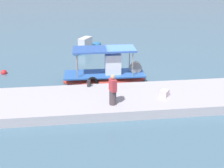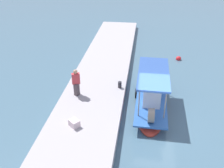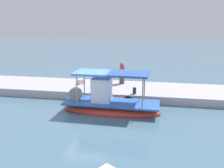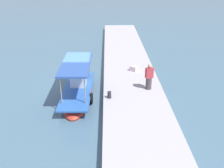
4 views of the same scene
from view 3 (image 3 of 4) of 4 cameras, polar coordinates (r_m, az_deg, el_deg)
ground_plane at (r=14.99m, az=-5.81°, el=-6.57°), size 120.00×120.00×0.00m
dock_quay at (r=18.71m, az=-2.36°, el=-1.29°), size 36.00×3.98×0.55m
main_fishing_boat at (r=14.94m, az=-0.53°, el=-4.72°), size 5.97×2.02×2.80m
fisherman_near_bollard at (r=19.18m, az=2.32°, el=2.43°), size 0.50×0.56×1.77m
mooring_bollard at (r=16.65m, az=5.21°, el=-1.58°), size 0.24×0.24×0.44m
cargo_crate at (r=19.36m, az=-7.23°, el=0.59°), size 0.67×0.68×0.39m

